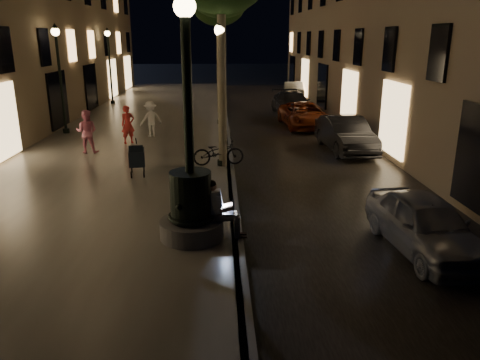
{
  "coord_description": "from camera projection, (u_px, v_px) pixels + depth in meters",
  "views": [
    {
      "loc": [
        -0.38,
        -7.56,
        4.44
      ],
      "look_at": [
        0.11,
        3.0,
        1.2
      ],
      "focal_mm": 35.0,
      "sensor_mm": 36.0,
      "label": 1
    }
  ],
  "objects": [
    {
      "name": "lamp_left_b",
      "position": [
        59.0,
        65.0,
        20.64
      ],
      "size": [
        0.36,
        0.36,
        4.81
      ],
      "color": "black",
      "rests_on": "promenade"
    },
    {
      "name": "pedestrian_red",
      "position": [
        128.0,
        125.0,
        19.25
      ],
      "size": [
        0.68,
        0.6,
        1.56
      ],
      "primitive_type": "imported",
      "rotation": [
        0.0,
        0.0,
        0.51
      ],
      "color": "red",
      "rests_on": "promenade"
    },
    {
      "name": "curb_strip",
      "position": [
        227.0,
        130.0,
        22.84
      ],
      "size": [
        0.25,
        45.0,
        0.2
      ],
      "primitive_type": "cube",
      "color": "#59595B",
      "rests_on": "ground"
    },
    {
      "name": "lamp_curb_d",
      "position": [
        219.0,
        52.0,
        38.14
      ],
      "size": [
        0.36,
        0.36,
        4.81
      ],
      "color": "black",
      "rests_on": "promenade"
    },
    {
      "name": "car_fifth",
      "position": [
        294.0,
        91.0,
        34.6
      ],
      "size": [
        1.66,
        3.9,
        1.25
      ],
      "primitive_type": "imported",
      "rotation": [
        0.0,
        0.0,
        -0.09
      ],
      "color": "#A4A49F",
      "rests_on": "ground"
    },
    {
      "name": "fountain_lamppost",
      "position": [
        191.0,
        194.0,
        10.05
      ],
      "size": [
        1.4,
        1.4,
        5.21
      ],
      "color": "#59595B",
      "rests_on": "promenade"
    },
    {
      "name": "bicycle",
      "position": [
        218.0,
        152.0,
        16.03
      ],
      "size": [
        1.79,
        0.8,
        0.91
      ],
      "primitive_type": "imported",
      "rotation": [
        0.0,
        0.0,
        1.68
      ],
      "color": "black",
      "rests_on": "promenade"
    },
    {
      "name": "car_front",
      "position": [
        425.0,
        224.0,
        9.97
      ],
      "size": [
        1.78,
        3.74,
        1.23
      ],
      "primitive_type": "imported",
      "rotation": [
        0.0,
        0.0,
        0.09
      ],
      "color": "#929499",
      "rests_on": "ground"
    },
    {
      "name": "pedestrian_pink",
      "position": [
        87.0,
        131.0,
        17.63
      ],
      "size": [
        0.83,
        0.66,
        1.64
      ],
      "primitive_type": "imported",
      "rotation": [
        0.0,
        0.0,
        3.09
      ],
      "color": "#D8728F",
      "rests_on": "promenade"
    },
    {
      "name": "lamp_curb_a",
      "position": [
        220.0,
        75.0,
        15.22
      ],
      "size": [
        0.36,
        0.36,
        4.81
      ],
      "color": "black",
      "rests_on": "promenade"
    },
    {
      "name": "seated_man_laptop",
      "position": [
        219.0,
        207.0,
        10.17
      ],
      "size": [
        0.94,
        0.32,
        1.31
      ],
      "color": "tan",
      "rests_on": "promenade"
    },
    {
      "name": "lamp_left_c",
      "position": [
        109.0,
        56.0,
        30.19
      ],
      "size": [
        0.36,
        0.36,
        4.81
      ],
      "color": "black",
      "rests_on": "promenade"
    },
    {
      "name": "promenade",
      "position": [
        144.0,
        130.0,
        22.66
      ],
      "size": [
        8.0,
        45.0,
        0.2
      ],
      "primitive_type": "cube",
      "color": "#656259",
      "rests_on": "ground"
    },
    {
      "name": "lamp_curb_b",
      "position": [
        219.0,
        63.0,
        22.86
      ],
      "size": [
        0.36,
        0.36,
        4.81
      ],
      "color": "black",
      "rests_on": "promenade"
    },
    {
      "name": "tree_third",
      "position": [
        219.0,
        5.0,
        25.83
      ],
      "size": [
        3.0,
        3.0,
        7.2
      ],
      "color": "#6B604C",
      "rests_on": "promenade"
    },
    {
      "name": "ground",
      "position": [
        227.0,
        132.0,
        22.87
      ],
      "size": [
        120.0,
        120.0,
        0.0
      ],
      "primitive_type": "plane",
      "color": "black",
      "rests_on": "ground"
    },
    {
      "name": "car_rear",
      "position": [
        292.0,
        103.0,
        27.69
      ],
      "size": [
        2.27,
        4.75,
        1.33
      ],
      "primitive_type": "imported",
      "rotation": [
        0.0,
        0.0,
        0.09
      ],
      "color": "#303135",
      "rests_on": "ground"
    },
    {
      "name": "pedestrian_white",
      "position": [
        151.0,
        119.0,
        20.59
      ],
      "size": [
        1.16,
        0.98,
        1.56
      ],
      "primitive_type": "imported",
      "rotation": [
        0.0,
        0.0,
        3.63
      ],
      "color": "white",
      "rests_on": "promenade"
    },
    {
      "name": "cobble_lane",
      "position": [
        287.0,
        131.0,
        22.99
      ],
      "size": [
        6.0,
        45.0,
        0.02
      ],
      "primitive_type": "cube",
      "color": "black",
      "rests_on": "ground"
    },
    {
      "name": "car_second",
      "position": [
        345.0,
        134.0,
        18.75
      ],
      "size": [
        1.71,
        4.29,
        1.39
      ],
      "primitive_type": "imported",
      "rotation": [
        0.0,
        0.0,
        0.06
      ],
      "color": "black",
      "rests_on": "ground"
    },
    {
      "name": "lamp_curb_c",
      "position": [
        219.0,
        56.0,
        30.5
      ],
      "size": [
        0.36,
        0.36,
        4.81
      ],
      "color": "black",
      "rests_on": "promenade"
    },
    {
      "name": "car_third",
      "position": [
        304.0,
        115.0,
        23.87
      ],
      "size": [
        2.33,
        4.58,
        1.24
      ],
      "primitive_type": "imported",
      "rotation": [
        0.0,
        0.0,
        0.06
      ],
      "color": "maroon",
      "rests_on": "ground"
    },
    {
      "name": "stroller",
      "position": [
        137.0,
        157.0,
        14.79
      ],
      "size": [
        0.6,
        1.16,
        1.17
      ],
      "rotation": [
        0.0,
        0.0,
        0.15
      ],
      "color": "black",
      "rests_on": "promenade"
    },
    {
      "name": "tree_far",
      "position": [
        219.0,
        6.0,
        31.47
      ],
      "size": [
        3.0,
        3.0,
        7.5
      ],
      "color": "#6B604C",
      "rests_on": "promenade"
    }
  ]
}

